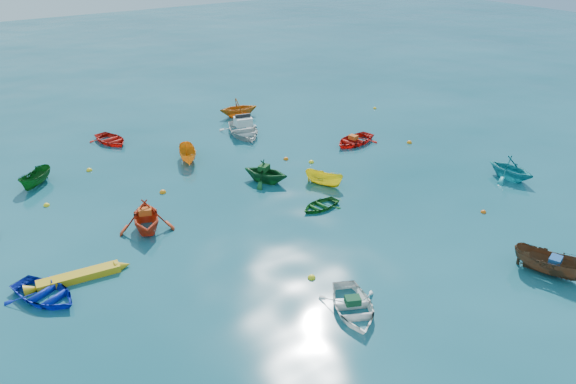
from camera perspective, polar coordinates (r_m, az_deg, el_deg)
ground at (r=28.35m, az=5.68°, el=-4.41°), size 160.00×160.00×0.00m
dinghy_blue_sw at (r=25.94m, az=-23.39°, el=-9.91°), size 3.59×4.02×0.69m
dinghy_white_near at (r=23.32m, az=6.60°, el=-12.01°), size 3.58×4.05×0.70m
sampan_brown_mid at (r=27.89m, az=24.93°, el=-7.56°), size 2.26×3.48×1.26m
dinghy_orange_w at (r=29.63m, az=-14.10°, el=-3.70°), size 3.68×3.97×1.71m
sampan_yellow_mid at (r=33.54m, az=3.66°, el=0.73°), size 1.90×2.65×0.96m
dinghy_green_e at (r=30.86m, az=3.26°, el=-1.62°), size 2.55×1.95×0.49m
dinghy_cyan_se at (r=36.84m, az=21.54°, el=1.27°), size 2.67×3.06×1.56m
sampan_orange_n at (r=37.40m, az=-10.06°, el=3.13°), size 1.95×3.03×1.10m
dinghy_green_n at (r=33.89m, az=-2.28°, el=1.05°), size 3.56×3.69×1.50m
dinghy_red_ne at (r=40.04m, az=6.70°, el=4.92°), size 3.87×3.12×0.71m
dinghy_red_far at (r=41.85m, az=-17.51°, el=4.81°), size 2.89×3.58×0.66m
dinghy_orange_far at (r=45.62m, az=-5.02°, el=7.66°), size 3.50×3.17×1.60m
sampan_green_far at (r=36.60m, az=-24.12°, el=0.62°), size 2.62×2.62×1.04m
kayak_yellow at (r=26.64m, az=-20.41°, el=-8.31°), size 4.25×1.04×0.43m
motorboat_white at (r=41.58m, az=-4.54°, el=5.83°), size 3.89×4.79×1.47m
tarp_green_a at (r=23.10m, az=6.60°, el=-10.89°), size 0.75×0.68×0.30m
tarp_blue_a at (r=27.48m, az=25.53°, el=-6.28°), size 0.76×0.66×0.31m
tarp_orange_a at (r=29.20m, az=-14.32°, el=-1.93°), size 0.75×0.65×0.31m
tarp_green_b at (r=33.56m, az=-2.46°, el=2.48°), size 0.83×0.78×0.32m
tarp_orange_b at (r=39.79m, az=6.65°, el=5.55°), size 0.55×0.66×0.28m
buoy_ye_a at (r=25.09m, az=2.41°, el=-8.75°), size 0.36×0.36×0.36m
buoy_or_b at (r=32.13m, az=19.23°, el=-1.98°), size 0.30×0.30×0.30m
buoy_ye_b at (r=33.79m, az=-23.31°, el=-1.30°), size 0.34×0.34×0.34m
buoy_or_c at (r=33.30m, az=-12.60°, el=-0.08°), size 0.38×0.38×0.38m
buoy_ye_c at (r=36.60m, az=2.39°, el=3.01°), size 0.35×0.35×0.35m
buoy_or_d at (r=40.77m, az=12.22°, el=4.89°), size 0.36×0.36×0.36m
buoy_ye_d at (r=37.53m, az=-19.53°, el=2.06°), size 0.36×0.36×0.36m
buoy_or_e at (r=37.04m, az=-0.21°, el=3.32°), size 0.34×0.34×0.34m
buoy_ye_e at (r=47.94m, az=8.81°, el=8.37°), size 0.29×0.29×0.29m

